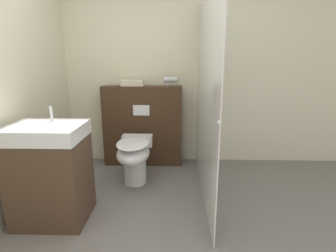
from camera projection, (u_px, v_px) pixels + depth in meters
wall_back at (164, 75)px, 3.68m from camera, size 8.00×0.06×2.50m
partition_panel at (143, 126)px, 3.67m from camera, size 1.09×0.22×1.12m
shower_glass at (205, 98)px, 2.75m from camera, size 0.04×1.92×2.15m
toilet at (134, 156)px, 3.09m from camera, size 0.38×0.70×0.55m
sink_vanity at (51, 173)px, 2.39m from camera, size 0.64×0.52×1.06m
hair_drier at (171, 80)px, 3.50m from camera, size 0.21×0.07×0.12m
folded_towel at (132, 83)px, 3.55m from camera, size 0.30×0.14×0.08m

